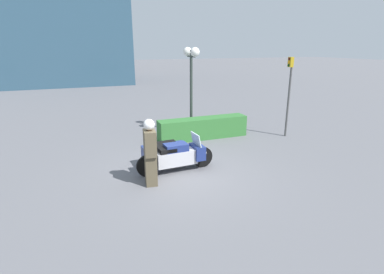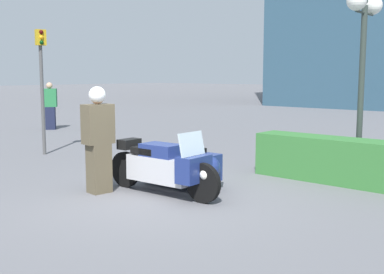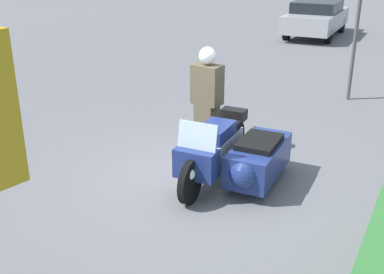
% 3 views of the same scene
% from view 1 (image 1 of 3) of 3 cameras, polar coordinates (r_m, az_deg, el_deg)
% --- Properties ---
extents(ground_plane, '(160.00, 160.00, 0.00)m').
position_cam_1_polar(ground_plane, '(9.32, -2.31, -6.90)').
color(ground_plane, slate).
extents(police_motorcycle, '(2.50, 1.33, 1.16)m').
position_cam_1_polar(police_motorcycle, '(9.61, -3.66, -3.12)').
color(police_motorcycle, black).
rests_on(police_motorcycle, ground).
extents(officer_rider, '(0.38, 0.55, 1.90)m').
position_cam_1_polar(officer_rider, '(8.29, -7.97, -2.66)').
color(officer_rider, brown).
rests_on(officer_rider, ground).
extents(hedge_bush_curbside, '(3.84, 0.71, 0.88)m').
position_cam_1_polar(hedge_bush_curbside, '(12.66, 2.09, 1.70)').
color(hedge_bush_curbside, '#337033').
rests_on(hedge_bush_curbside, ground).
extents(twin_lamp_post, '(0.39, 1.24, 3.72)m').
position_cam_1_polar(twin_lamp_post, '(12.98, -0.16, 13.56)').
color(twin_lamp_post, '#2D3833').
rests_on(twin_lamp_post, ground).
extents(traffic_light_near, '(0.22, 0.28, 3.34)m').
position_cam_1_polar(traffic_light_near, '(13.24, 18.02, 9.35)').
color(traffic_light_near, '#4C4C4C').
rests_on(traffic_light_near, ground).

